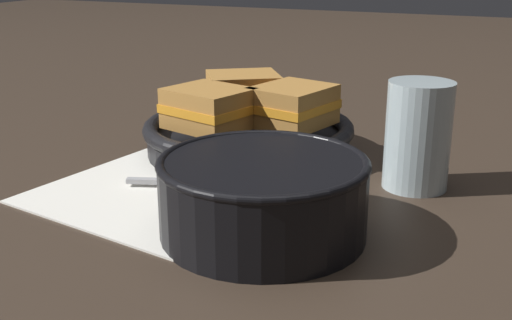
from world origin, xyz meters
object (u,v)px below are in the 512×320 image
object	(u,v)px
sandwich_near_left	(209,108)
sandwich_near_right	(293,106)
skillet	(249,136)
drinking_glass	(418,135)
soup_bowl	(263,192)
spoon	(227,183)
sandwich_far_left	(243,91)

from	to	relation	value
sandwich_near_left	sandwich_near_right	distance (m)	0.10
skillet	drinking_glass	size ratio (longest dim) A/B	3.11
sandwich_near_right	soup_bowl	bearing A→B (deg)	-75.86
spoon	drinking_glass	distance (m)	0.20
sandwich_far_left	skillet	bearing A→B (deg)	-58.24
soup_bowl	drinking_glass	world-z (taller)	drinking_glass
skillet	sandwich_near_right	distance (m)	0.07
sandwich_far_left	drinking_glass	xyz separation A→B (m)	(0.24, -0.08, -0.01)
spoon	sandwich_near_left	world-z (taller)	sandwich_near_left
sandwich_near_left	sandwich_far_left	xyz separation A→B (m)	(-0.00, 0.10, 0.00)
sandwich_near_right	spoon	bearing A→B (deg)	-100.97
soup_bowl	skillet	world-z (taller)	soup_bowl
soup_bowl	spoon	bearing A→B (deg)	132.55
skillet	sandwich_near_left	distance (m)	0.07
sandwich_near_left	spoon	bearing A→B (deg)	-51.55
sandwich_near_right	drinking_glass	world-z (taller)	drinking_glass
soup_bowl	sandwich_near_right	distance (m)	0.22
spoon	soup_bowl	bearing A→B (deg)	-67.04
soup_bowl	sandwich_far_left	world-z (taller)	sandwich_far_left
skillet	soup_bowl	bearing A→B (deg)	-62.38
sandwich_near_left	drinking_glass	size ratio (longest dim) A/B	0.96
soup_bowl	sandwich_near_right	xyz separation A→B (m)	(-0.05, 0.21, 0.03)
sandwich_near_left	sandwich_near_right	xyz separation A→B (m)	(0.08, 0.05, 0.00)
sandwich_near_right	drinking_glass	xyz separation A→B (m)	(0.15, -0.04, -0.01)
spoon	drinking_glass	size ratio (longest dim) A/B	1.31
drinking_glass	skillet	bearing A→B (deg)	170.12
sandwich_near_left	drinking_glass	world-z (taller)	drinking_glass
soup_bowl	skillet	size ratio (longest dim) A/B	0.52
sandwich_near_right	sandwich_near_left	bearing A→B (deg)	-148.69
sandwich_far_left	sandwich_near_left	bearing A→B (deg)	-88.69
drinking_glass	sandwich_far_left	bearing A→B (deg)	160.82
soup_bowl	sandwich_near_right	size ratio (longest dim) A/B	1.71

